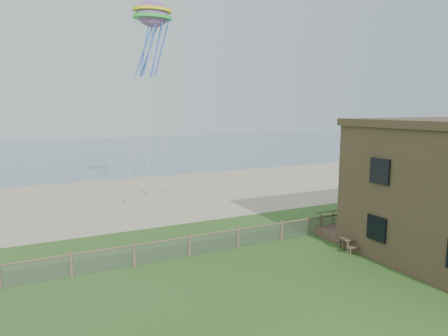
{
  "coord_description": "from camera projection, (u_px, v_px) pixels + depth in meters",
  "views": [
    {
      "loc": [
        -10.5,
        -13.38,
        7.94
      ],
      "look_at": [
        0.09,
        8.0,
        4.39
      ],
      "focal_mm": 32.0,
      "sensor_mm": 36.0,
      "label": 1
    }
  ],
  "objects": [
    {
      "name": "ocean",
      "position": [
        89.0,
        151.0,
        76.14
      ],
      "size": [
        160.0,
        68.0,
        0.02
      ],
      "primitive_type": "cube",
      "color": "slate",
      "rests_on": "ground"
    },
    {
      "name": "chainlink_fence",
      "position": [
        238.0,
        239.0,
        22.87
      ],
      "size": [
        36.2,
        0.2,
        1.25
      ],
      "primitive_type": null,
      "color": "brown",
      "rests_on": "ground"
    },
    {
      "name": "motel_deck",
      "position": [
        409.0,
        220.0,
        27.74
      ],
      "size": [
        15.0,
        2.0,
        0.5
      ],
      "primitive_type": "cube",
      "color": "brown",
      "rests_on": "ground"
    },
    {
      "name": "octopus_kite",
      "position": [
        153.0,
        36.0,
        30.22
      ],
      "size": [
        3.38,
        2.71,
        6.15
      ],
      "primitive_type": null,
      "rotation": [
        0.0,
        0.0,
        0.22
      ],
      "color": "red"
    },
    {
      "name": "picnic_table",
      "position": [
        357.0,
        243.0,
        22.55
      ],
      "size": [
        2.21,
        1.88,
        0.8
      ],
      "primitive_type": null,
      "rotation": [
        0.0,
        0.0,
        -0.26
      ],
      "color": "brown",
      "rests_on": "ground"
    },
    {
      "name": "sand_beach",
      "position": [
        156.0,
        195.0,
        37.14
      ],
      "size": [
        72.0,
        20.0,
        0.02
      ],
      "primitive_type": "cube",
      "color": "tan",
      "rests_on": "ground"
    },
    {
      "name": "ground",
      "position": [
        302.0,
        290.0,
        17.64
      ],
      "size": [
        160.0,
        160.0,
        0.0
      ],
      "primitive_type": "plane",
      "color": "#29551D",
      "rests_on": "ground"
    }
  ]
}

